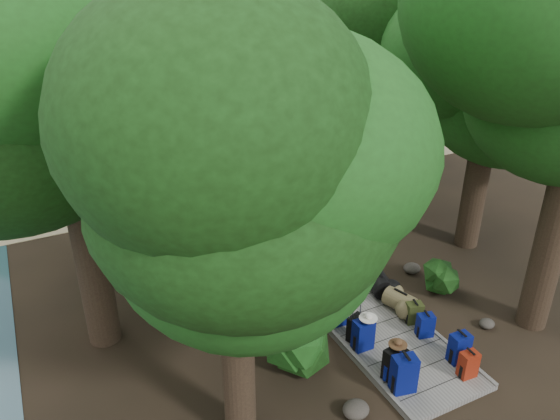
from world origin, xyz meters
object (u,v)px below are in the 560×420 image
backpack_right_d (414,312)px  sun_lounger (263,138)px  backpack_left_b (395,362)px  backpack_left_c (363,333)px  backpack_right_a (469,363)px  backpack_right_b (460,346)px  duffel_right_khaki (400,301)px  backpack_right_c (425,324)px  duffel_right_black (378,282)px  kayak (121,162)px  backpack_left_d (339,313)px  backpack_left_a (404,372)px  lone_suitcase_on_sand (218,154)px  suitcase_on_boardwalk (355,328)px

backpack_right_d → sun_lounger: backpack_right_d is taller
backpack_left_b → backpack_left_c: backpack_left_b is taller
backpack_right_a → backpack_right_b: size_ratio=0.87×
backpack_right_b → backpack_right_d: backpack_right_b is taller
duffel_right_khaki → backpack_right_c: bearing=-112.4°
backpack_right_c → duffel_right_khaki: bearing=99.0°
backpack_right_a → sun_lounger: size_ratio=0.32×
backpack_left_c → duffel_right_black: backpack_left_c is taller
kayak → duffel_right_khaki: bearing=-80.4°
backpack_left_d → sun_lounger: 11.81m
backpack_right_a → backpack_right_b: (0.14, 0.40, 0.05)m
sun_lounger → backpack_left_c: bearing=-98.5°
backpack_right_b → sun_lounger: backpack_right_b is taller
backpack_left_b → duffel_right_khaki: 2.20m
backpack_left_a → backpack_left_b: (0.04, 0.32, -0.04)m
backpack_left_b → kayak: bearing=89.6°
backpack_left_a → backpack_left_b: size_ratio=1.12×
backpack_left_c → backpack_right_c: 1.41m
sun_lounger → lone_suitcase_on_sand: bearing=-148.1°
duffel_right_khaki → duffel_right_black: (-0.02, 0.79, 0.03)m
backpack_left_d → backpack_right_c: bearing=-34.0°
duffel_right_black → duffel_right_khaki: bearing=-74.6°
backpack_right_d → backpack_right_b: bearing=-74.6°
backpack_right_d → duffel_right_black: size_ratio=0.66×
backpack_left_c → lone_suitcase_on_sand: size_ratio=1.00×
duffel_right_khaki → suitcase_on_boardwalk: (-1.46, -0.41, 0.06)m
backpack_left_b → backpack_right_b: bearing=-17.4°
suitcase_on_boardwalk → lone_suitcase_on_sand: size_ratio=0.77×
backpack_left_a → backpack_left_d: (-0.03, 2.17, -0.14)m
backpack_right_c → backpack_right_d: bearing=93.6°
backpack_left_c → duffel_right_khaki: 1.63m
backpack_right_d → kayak: backpack_right_d is taller
backpack_right_b → backpack_right_a: bearing=-107.3°
backpack_left_b → sun_lounger: (3.41, 13.13, -0.17)m
backpack_left_c → duffel_right_khaki: (1.47, 0.70, -0.14)m
duffel_right_khaki → duffel_right_black: size_ratio=0.85×
backpack_right_b → suitcase_on_boardwalk: bearing=137.1°
duffel_right_khaki → backpack_right_d: bearing=-107.3°
backpack_right_b → backpack_left_b: bearing=174.6°
duffel_right_black → suitcase_on_boardwalk: suitcase_on_boardwalk is taller
backpack_left_d → backpack_left_a: bearing=-84.1°
backpack_left_d → kayak: bearing=105.7°
backpack_left_c → sun_lounger: 12.64m
backpack_right_c → duffel_right_khaki: size_ratio=0.85×
backpack_left_a → duffel_right_black: 3.15m
backpack_right_a → suitcase_on_boardwalk: 2.27m
backpack_left_b → backpack_right_c: bearing=18.0°
backpack_left_d → backpack_left_b: bearing=-82.8°
backpack_left_b → backpack_right_b: backpack_left_b is taller
backpack_right_a → backpack_left_d: bearing=122.4°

